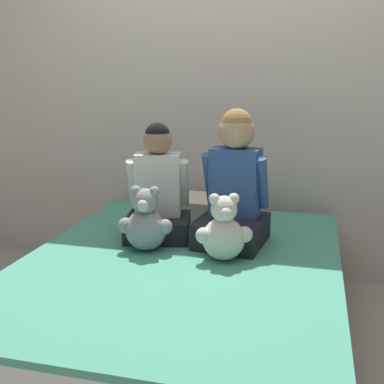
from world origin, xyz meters
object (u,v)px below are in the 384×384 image
object	(u,v)px
child_on_right	(234,188)
teddy_bear_held_by_right_child	(224,232)
pillow_at_headboard	(213,207)
child_on_left	(158,192)
teddy_bear_held_by_left_child	(146,223)
bed	(181,304)

from	to	relation	value
child_on_right	teddy_bear_held_by_right_child	world-z (taller)	child_on_right
teddy_bear_held_by_right_child	pillow_at_headboard	xyz separation A→B (m)	(-0.20, 0.73, -0.08)
child_on_left	teddy_bear_held_by_right_child	distance (m)	0.50
teddy_bear_held_by_right_child	pillow_at_headboard	distance (m)	0.76
teddy_bear_held_by_right_child	teddy_bear_held_by_left_child	bearing A→B (deg)	156.31
child_on_left	teddy_bear_held_by_left_child	xyz separation A→B (m)	(0.01, -0.22, -0.11)
teddy_bear_held_by_left_child	bed	bearing A→B (deg)	-27.64
child_on_left	teddy_bear_held_by_right_child	size ratio (longest dim) A/B	1.90
bed	child_on_left	xyz separation A→B (m)	(-0.21, 0.29, 0.49)
child_on_left	teddy_bear_held_by_right_child	bearing A→B (deg)	-43.33
child_on_right	teddy_bear_held_by_right_child	bearing A→B (deg)	-83.45
bed	teddy_bear_held_by_right_child	bearing A→B (deg)	11.16
bed	child_on_left	bearing A→B (deg)	125.47
teddy_bear_held_by_left_child	child_on_left	bearing A→B (deg)	83.54
child_on_left	child_on_right	size ratio (longest dim) A/B	0.89
teddy_bear_held_by_left_child	pillow_at_headboard	bearing A→B (deg)	65.64
teddy_bear_held_by_left_child	child_on_right	bearing A→B (deg)	21.06
bed	child_on_right	size ratio (longest dim) A/B	2.74
teddy_bear_held_by_left_child	teddy_bear_held_by_right_child	world-z (taller)	teddy_bear_held_by_left_child
pillow_at_headboard	child_on_left	bearing A→B (deg)	-113.94
child_on_left	bed	bearing A→B (deg)	-66.06
child_on_left	pillow_at_headboard	xyz separation A→B (m)	(0.21, 0.47, -0.19)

